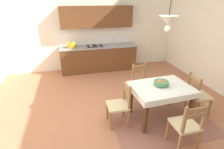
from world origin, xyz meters
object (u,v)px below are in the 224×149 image
at_px(kitchen_cabinetry, 98,47).
at_px(fruit_bowl, 161,83).
at_px(dining_table, 161,93).
at_px(dining_chair_kitchen_side, 142,83).
at_px(dining_chair_window_side, 197,95).
at_px(dining_chair_camera_side, 186,125).
at_px(pendant_lamp, 169,21).
at_px(dining_chair_tv_side, 120,105).

relative_size(kitchen_cabinetry, fruit_bowl, 8.86).
distance_m(dining_table, dining_chair_kitchen_side, 0.86).
distance_m(dining_chair_window_side, dining_chair_camera_side, 1.19).
height_order(dining_chair_camera_side, pendant_lamp, pendant_lamp).
bearing_deg(dining_chair_window_side, dining_chair_camera_side, -136.59).
bearing_deg(dining_chair_camera_side, dining_table, 91.84).
bearing_deg(pendant_lamp, dining_chair_kitchen_side, 87.36).
height_order(dining_chair_kitchen_side, fruit_bowl, dining_chair_kitchen_side).
xyz_separation_m(kitchen_cabinetry, dining_chair_camera_side, (0.79, -3.99, -0.41)).
bearing_deg(pendant_lamp, dining_chair_window_side, 5.16).
bearing_deg(dining_chair_camera_side, pendant_lamp, 100.10).
bearing_deg(dining_table, fruit_bowl, 77.39).
xyz_separation_m(dining_chair_window_side, dining_chair_camera_side, (-0.87, -0.82, 0.00)).
distance_m(kitchen_cabinetry, dining_chair_tv_side, 3.14).
bearing_deg(dining_chair_window_side, fruit_bowl, 174.28).
height_order(dining_chair_window_side, fruit_bowl, dining_chair_window_side).
xyz_separation_m(dining_chair_window_side, dining_chair_kitchen_side, (-0.95, 0.89, 0.00)).
xyz_separation_m(dining_chair_camera_side, pendant_lamp, (-0.13, 0.73, 1.62)).
distance_m(kitchen_cabinetry, dining_chair_window_side, 3.60).
xyz_separation_m(dining_chair_window_side, dining_chair_tv_side, (-1.78, 0.06, 0.00)).
xyz_separation_m(dining_chair_kitchen_side, fruit_bowl, (0.07, -0.80, 0.37)).
relative_size(dining_chair_camera_side, fruit_bowl, 3.10).
distance_m(dining_chair_tv_side, fruit_bowl, 0.97).
height_order(dining_chair_window_side, dining_chair_kitchen_side, same).
distance_m(kitchen_cabinetry, fruit_bowl, 3.17).
bearing_deg(dining_chair_window_side, kitchen_cabinetry, 117.66).
bearing_deg(fruit_bowl, dining_chair_tv_side, -178.03).
height_order(dining_chair_window_side, dining_chair_camera_side, same).
xyz_separation_m(kitchen_cabinetry, dining_chair_window_side, (1.66, -3.16, -0.41)).
relative_size(dining_chair_window_side, dining_chair_kitchen_side, 1.00).
xyz_separation_m(dining_chair_kitchen_side, dining_chair_tv_side, (-0.82, -0.83, 0.00)).
relative_size(dining_table, dining_chair_window_side, 1.35).
bearing_deg(dining_chair_kitchen_side, dining_chair_window_side, -42.89).
bearing_deg(dining_chair_window_side, dining_table, 177.47).
bearing_deg(dining_table, dining_chair_window_side, -2.53).
bearing_deg(pendant_lamp, kitchen_cabinetry, 101.46).
relative_size(dining_table, fruit_bowl, 4.19).
relative_size(dining_chair_window_side, pendant_lamp, 1.16).
bearing_deg(pendant_lamp, dining_chair_tv_side, 169.24).
relative_size(kitchen_cabinetry, dining_chair_camera_side, 2.86).
relative_size(dining_table, pendant_lamp, 1.56).
bearing_deg(fruit_bowl, dining_table, -102.61).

